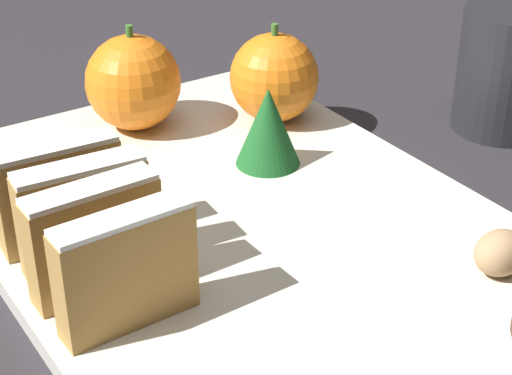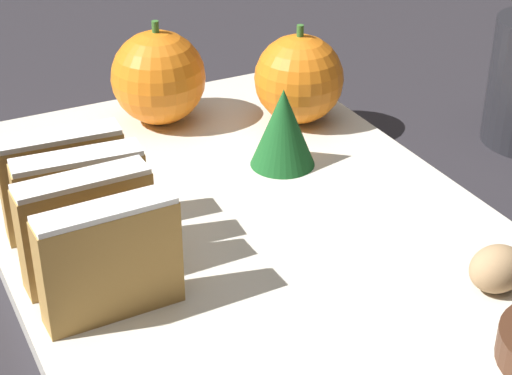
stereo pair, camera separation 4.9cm
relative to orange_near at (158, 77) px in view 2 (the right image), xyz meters
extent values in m
plane|color=#28262B|center=(-0.01, -0.17, -0.05)|extent=(6.00, 6.00, 0.00)
cube|color=silver|center=(-0.01, -0.17, -0.04)|extent=(0.28, 0.44, 0.01)
cube|color=#B28442|center=(-0.10, -0.20, 0.00)|extent=(0.07, 0.02, 0.06)
cube|color=white|center=(-0.10, -0.20, 0.03)|extent=(0.07, 0.02, 0.00)
cube|color=#B28442|center=(-0.11, -0.17, 0.00)|extent=(0.07, 0.02, 0.06)
cube|color=white|center=(-0.11, -0.17, 0.03)|extent=(0.07, 0.02, 0.00)
cube|color=#B28442|center=(-0.10, -0.14, 0.00)|extent=(0.07, 0.02, 0.06)
cube|color=white|center=(-0.10, -0.14, 0.03)|extent=(0.07, 0.02, 0.00)
cube|color=#B28442|center=(-0.10, -0.12, 0.00)|extent=(0.07, 0.02, 0.06)
cube|color=white|center=(-0.10, -0.12, 0.03)|extent=(0.07, 0.02, 0.00)
sphere|color=orange|center=(0.00, 0.00, 0.00)|extent=(0.07, 0.07, 0.07)
cylinder|color=#38702D|center=(0.00, 0.00, 0.04)|extent=(0.01, 0.01, 0.01)
sphere|color=orange|center=(0.09, -0.04, 0.00)|extent=(0.07, 0.07, 0.07)
cylinder|color=#38702D|center=(0.09, -0.04, 0.03)|extent=(0.01, 0.00, 0.01)
ellipsoid|color=tan|center=(0.08, -0.28, -0.02)|extent=(0.03, 0.03, 0.03)
cone|color=#195623|center=(0.05, -0.10, -0.01)|extent=(0.04, 0.04, 0.05)
camera|label=1|loc=(-0.24, -0.52, 0.24)|focal=60.00mm
camera|label=2|loc=(-0.20, -0.55, 0.24)|focal=60.00mm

